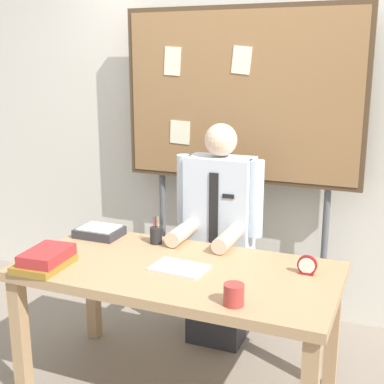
{
  "coord_description": "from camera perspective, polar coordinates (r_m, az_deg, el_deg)",
  "views": [
    {
      "loc": [
        1.03,
        -2.3,
        1.76
      ],
      "look_at": [
        0.0,
        0.19,
        1.08
      ],
      "focal_mm": 49.49,
      "sensor_mm": 36.0,
      "label": 1
    }
  ],
  "objects": [
    {
      "name": "back_wall",
      "position": [
        3.68,
        6.14,
        7.68
      ],
      "size": [
        6.4,
        0.08,
        2.7
      ],
      "primitive_type": "cube",
      "color": "silver",
      "rests_on": "ground_plane"
    },
    {
      "name": "desk_clock",
      "position": [
        2.68,
        12.3,
        -7.79
      ],
      "size": [
        0.1,
        0.04,
        0.1
      ],
      "color": "maroon",
      "rests_on": "desk"
    },
    {
      "name": "bulletin_board",
      "position": [
        3.48,
        5.23,
        9.84
      ],
      "size": [
        1.6,
        0.09,
        2.09
      ],
      "color": "#4C3823",
      "rests_on": "ground_plane"
    },
    {
      "name": "open_notebook",
      "position": [
        2.7,
        -1.37,
        -8.16
      ],
      "size": [
        0.29,
        0.21,
        0.01
      ],
      "primitive_type": "cube",
      "rotation": [
        0.0,
        0.0,
        -0.08
      ],
      "color": "silver",
      "rests_on": "desk"
    },
    {
      "name": "pen_holder",
      "position": [
        3.05,
        -3.9,
        -4.66
      ],
      "size": [
        0.07,
        0.07,
        0.16
      ],
      "color": "#262626",
      "rests_on": "desk"
    },
    {
      "name": "paper_tray",
      "position": [
        3.22,
        -9.95,
        -4.23
      ],
      "size": [
        0.26,
        0.2,
        0.06
      ],
      "color": "#333338",
      "rests_on": "desk"
    },
    {
      "name": "book_stack",
      "position": [
        2.8,
        -15.5,
        -6.98
      ],
      "size": [
        0.24,
        0.3,
        0.09
      ],
      "color": "olive",
      "rests_on": "desk"
    },
    {
      "name": "desk",
      "position": [
        2.76,
        -1.55,
        -9.75
      ],
      "size": [
        1.62,
        0.81,
        0.73
      ],
      "color": "tan",
      "rests_on": "ground_plane"
    },
    {
      "name": "coffee_mug",
      "position": [
        2.32,
        4.53,
        -10.96
      ],
      "size": [
        0.09,
        0.09,
        0.1
      ],
      "primitive_type": "cylinder",
      "color": "#B23833",
      "rests_on": "desk"
    },
    {
      "name": "person",
      "position": [
        3.3,
        2.92,
        -5.6
      ],
      "size": [
        0.55,
        0.56,
        1.39
      ],
      "color": "#2D2D33",
      "rests_on": "ground_plane"
    }
  ]
}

